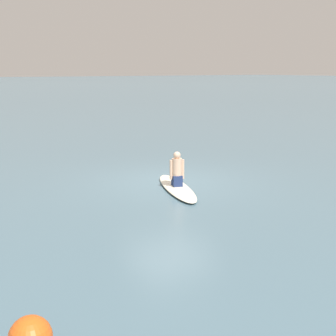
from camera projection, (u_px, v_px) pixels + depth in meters
ground_plane at (170, 181)px, 14.05m from camera, size 400.00×400.00×0.00m
surfboard at (177, 188)px, 13.10m from camera, size 1.78×3.27×0.11m
person_paddler at (177, 170)px, 13.00m from camera, size 0.41×0.38×0.95m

